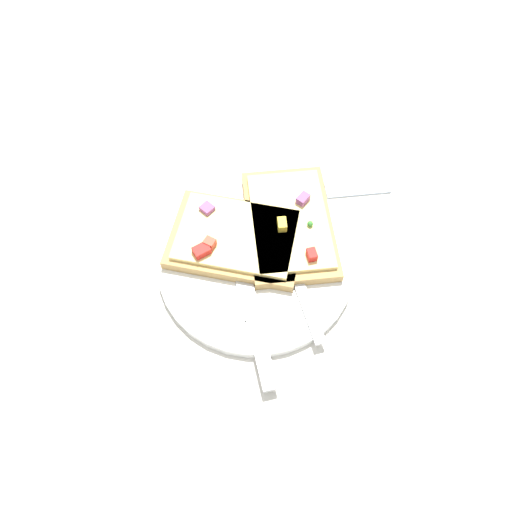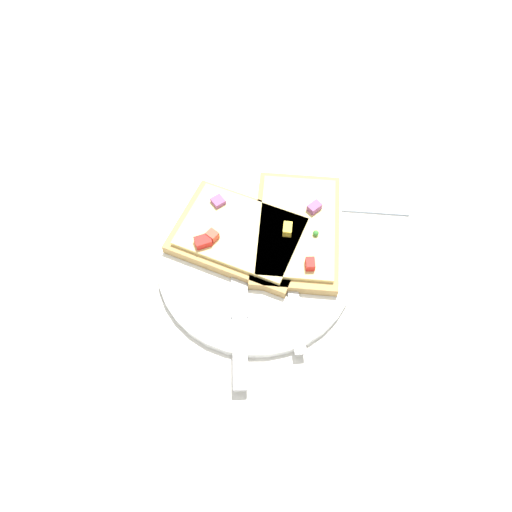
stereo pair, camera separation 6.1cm
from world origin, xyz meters
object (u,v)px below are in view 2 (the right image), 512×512
pizza_slice_main (240,235)px  pizza_slice_corner (297,230)px  plate (256,262)px  knife (240,310)px  napkin (374,170)px  fork (289,265)px

pizza_slice_main → pizza_slice_corner: size_ratio=1.12×
plate → knife: (0.07, -0.01, 0.01)m
napkin → plate: bearing=-42.6°
knife → pizza_slice_main: bearing=-1.3°
fork → pizza_slice_corner: (-0.05, 0.01, 0.01)m
knife → napkin: bearing=-41.6°
pizza_slice_main → plate: bearing=145.3°
fork → plate: bearing=74.6°
pizza_slice_main → napkin: pizza_slice_main is taller
fork → knife: (0.07, -0.05, 0.00)m
knife → pizza_slice_main: pizza_slice_main is taller
plate → pizza_slice_main: 0.04m
pizza_slice_main → pizza_slice_corner: (-0.01, 0.07, 0.00)m
fork → pizza_slice_main: (-0.03, -0.06, 0.01)m
plate → fork: fork is taller
knife → pizza_slice_main: size_ratio=1.18×
fork → knife: size_ratio=0.92×
plate → napkin: plate is taller
knife → pizza_slice_corner: bearing=-34.9°
knife → pizza_slice_corner: 0.13m
fork → pizza_slice_main: 0.07m
plate → fork: bearing=83.9°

